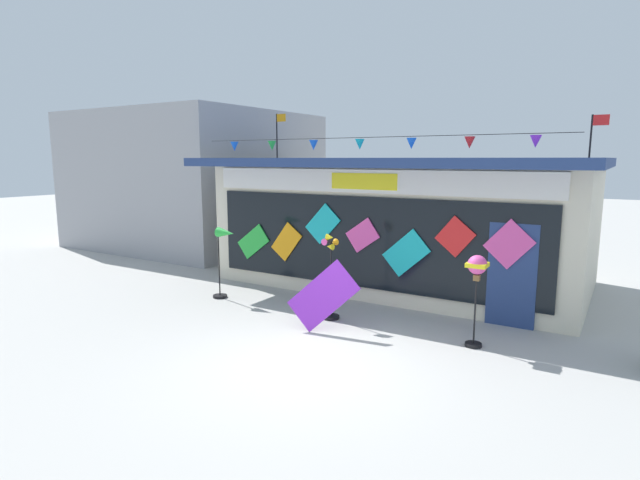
{
  "coord_description": "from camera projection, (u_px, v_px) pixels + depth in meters",
  "views": [
    {
      "loc": [
        4.07,
        -6.42,
        3.19
      ],
      "look_at": [
        -1.46,
        2.6,
        1.48
      ],
      "focal_mm": 28.34,
      "sensor_mm": 36.0,
      "label": 1
    }
  ],
  "objects": [
    {
      "name": "ground_plane",
      "position": [
        313.0,
        362.0,
        8.02
      ],
      "size": [
        80.0,
        80.0,
        0.0
      ],
      "primitive_type": "plane",
      "color": "#ADAAA5"
    },
    {
      "name": "kite_shop_building",
      "position": [
        405.0,
        220.0,
        13.09
      ],
      "size": [
        9.14,
        5.68,
        4.49
      ],
      "color": "beige",
      "rests_on": "ground_plane"
    },
    {
      "name": "wind_spinner_far_left",
      "position": [
        224.0,
        247.0,
        11.46
      ],
      "size": [
        0.64,
        0.33,
        1.65
      ],
      "color": "black",
      "rests_on": "ground_plane"
    },
    {
      "name": "wind_spinner_left",
      "position": [
        330.0,
        274.0,
        10.04
      ],
      "size": [
        0.35,
        0.35,
        1.73
      ],
      "color": "black",
      "rests_on": "ground_plane"
    },
    {
      "name": "wind_spinner_center_left",
      "position": [
        477.0,
        274.0,
        8.48
      ],
      "size": [
        0.33,
        0.33,
        1.6
      ],
      "color": "black",
      "rests_on": "ground_plane"
    },
    {
      "name": "display_kite_on_ground",
      "position": [
        323.0,
        296.0,
        9.35
      ],
      "size": [
        1.36,
        0.42,
        1.36
      ],
      "primitive_type": "cube",
      "rotation": [
        -0.32,
        0.79,
        0.0
      ],
      "color": "purple",
      "rests_on": "ground_plane"
    },
    {
      "name": "neighbour_building",
      "position": [
        197.0,
        180.0,
        19.14
      ],
      "size": [
        7.26,
        6.89,
        4.81
      ],
      "primitive_type": "cube",
      "color": "#99999E",
      "rests_on": "ground_plane"
    }
  ]
}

